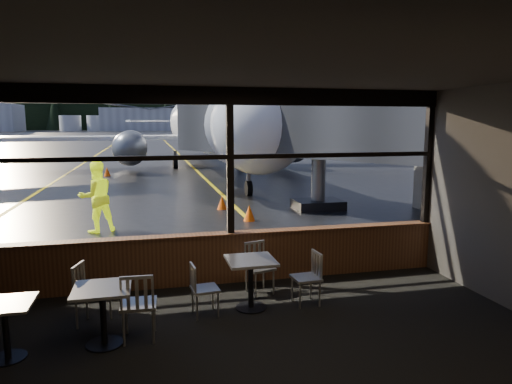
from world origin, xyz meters
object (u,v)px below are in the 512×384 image
object	(u,v)px
cone_extra	(249,213)
cafe_table_mid	(103,317)
cafe_table_near	(251,284)
chair_near_e	(306,278)
cone_wing	(107,172)
chair_near_w	(205,289)
cafe_table_left	(6,331)
chair_near_n	(260,268)
jet_bridge	(313,133)
chair_mid_s	(139,305)
chair_mid_w	(93,294)
cone_nose	(222,203)
ground_crew	(96,197)
airliner	(209,86)

from	to	relation	value
cone_extra	cafe_table_mid	bearing A→B (deg)	-116.41
cafe_table_near	chair_near_e	bearing A→B (deg)	-2.24
cafe_table_mid	cone_wing	world-z (taller)	cafe_table_mid
cafe_table_mid	chair_near_w	world-z (taller)	chair_near_w
cafe_table_left	cone_wing	world-z (taller)	cafe_table_left
cone_extra	chair_near_n	bearing A→B (deg)	-100.83
jet_bridge	chair_mid_s	distance (m)	9.31
cafe_table_left	chair_mid_s	bearing A→B (deg)	6.34
chair_mid_w	chair_near_w	bearing A→B (deg)	103.80
chair_mid_s	jet_bridge	bearing A→B (deg)	58.02
cafe_table_left	cone_wing	distance (m)	20.47
chair_near_e	cone_extra	bearing A→B (deg)	-8.63
cafe_table_left	cone_extra	size ratio (longest dim) A/B	1.52
cafe_table_left	chair_near_e	world-z (taller)	chair_near_e
chair_near_e	chair_near_n	world-z (taller)	chair_near_n
cafe_table_near	cone_nose	world-z (taller)	cafe_table_near
chair_near_w	cone_extra	size ratio (longest dim) A/B	1.71
cafe_table_mid	cafe_table_left	xyz separation A→B (m)	(-1.13, -0.10, -0.03)
chair_near_e	chair_mid_s	xyz separation A→B (m)	(-2.57, -0.61, 0.05)
jet_bridge	cone_extra	xyz separation A→B (m)	(-2.12, -0.39, -2.34)
chair_near_w	cone_wing	bearing A→B (deg)	-177.72
chair_mid_s	cafe_table_near	bearing A→B (deg)	23.99
cafe_table_near	cafe_table_mid	xyz separation A→B (m)	(-2.13, -0.72, -0.01)
chair_mid_s	chair_mid_w	distance (m)	0.89
jet_bridge	cone_nose	world-z (taller)	jet_bridge
cafe_table_mid	cafe_table_left	size ratio (longest dim) A/B	1.09
chair_near_e	chair_near_n	bearing A→B (deg)	38.90
chair_mid_w	cone_extra	world-z (taller)	chair_mid_w
chair_mid_s	ground_crew	size ratio (longest dim) A/B	0.51
cafe_table_mid	cone_extra	xyz separation A→B (m)	(3.53, 7.11, -0.16)
chair_near_n	cafe_table_left	bearing A→B (deg)	6.97
chair_near_e	cone_nose	size ratio (longest dim) A/B	1.89
cafe_table_near	ground_crew	size ratio (longest dim) A/B	0.42
chair_near_n	ground_crew	xyz separation A→B (m)	(-3.16, 5.38, 0.51)
chair_near_w	chair_mid_w	distance (m)	1.60
cafe_table_near	chair_near_n	xyz separation A→B (m)	(0.29, 0.61, 0.04)
cafe_table_near	cone_nose	distance (m)	8.48
jet_bridge	cone_wing	distance (m)	14.93
cafe_table_mid	ground_crew	bearing A→B (deg)	96.23
cafe_table_mid	cafe_table_left	distance (m)	1.13
chair_near_w	ground_crew	xyz separation A→B (m)	(-2.13, 6.07, 0.54)
airliner	chair_near_n	size ratio (longest dim) A/B	38.54
ground_crew	airliner	bearing A→B (deg)	-131.50
chair_mid_s	chair_near_w	bearing A→B (deg)	33.40
jet_bridge	chair_mid_s	size ratio (longest dim) A/B	12.22
cafe_table_near	chair_near_e	size ratio (longest dim) A/B	0.93
airliner	chair_near_n	world-z (taller)	airliner
airliner	cafe_table_mid	world-z (taller)	airliner
cafe_table_left	chair_near_e	bearing A→B (deg)	10.71
chair_mid_w	cone_wing	bearing A→B (deg)	-160.09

